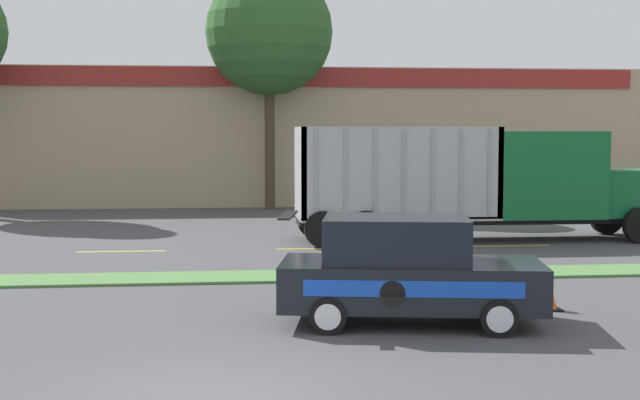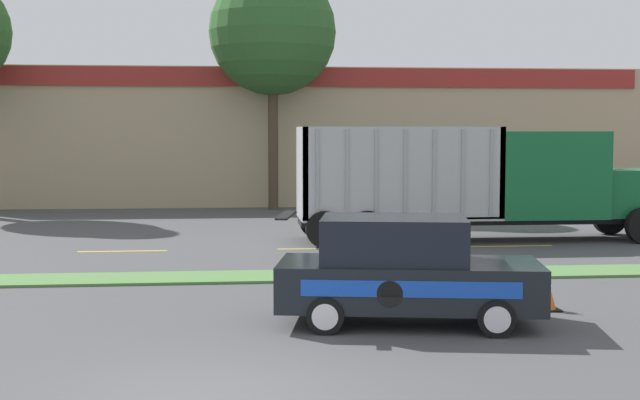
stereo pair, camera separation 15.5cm
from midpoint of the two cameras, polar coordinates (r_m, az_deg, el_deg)
name	(u,v)px [view 2 (the right image)]	position (r m, az deg, el deg)	size (l,w,h in m)	color
ground_plane	(207,399)	(11.19, -6.84, -12.53)	(600.00, 600.00, 0.00)	#474749
grass_verge	(218,277)	(19.83, -6.34, -4.94)	(120.00, 1.50, 0.06)	#517F42
centre_line_4	(123,251)	(24.70, -12.35, -3.22)	(2.40, 0.14, 0.01)	yellow
centre_line_5	(321,248)	(24.66, 0.23, -3.12)	(2.40, 0.14, 0.01)	yellow
centre_line_6	(511,246)	(25.78, 12.27, -2.89)	(2.40, 0.14, 0.01)	yellow
dump_truck_mid	(514,184)	(27.08, 12.49, 1.02)	(10.93, 2.64, 3.37)	black
rally_car	(404,271)	(15.12, 5.71, -4.52)	(4.63, 2.59, 1.85)	black
traffic_cone	(546,292)	(16.81, 14.52, -5.73)	(0.48, 0.48, 0.67)	black
store_building_backdrop	(297,136)	(43.83, -1.41, 4.10)	(30.30, 12.10, 5.95)	tan
tree_behind_far_right	(273,19)	(37.01, -2.93, 11.50)	(5.20, 5.20, 11.18)	#473828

